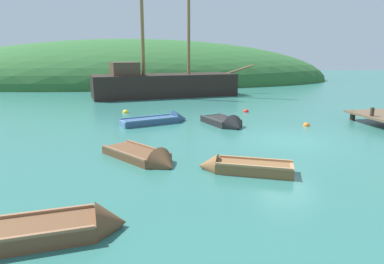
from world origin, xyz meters
The scene contains 11 objects.
ground_plane centered at (0.00, 0.00, 0.00)m, with size 120.00×120.00×0.00m, color #2D6B60.
shore_hill centered at (-6.11, 33.66, 0.00)m, with size 55.34×23.63×11.40m, color #2D602D.
sailing_ship centered at (-3.84, 17.00, 0.78)m, with size 15.52×5.97×13.63m.
rowboat_portside centered at (-1.87, 3.47, 0.10)m, with size 2.00×3.16×1.18m.
rowboat_outer_left centered at (-5.24, 4.88, 0.10)m, with size 3.96×2.26×1.05m.
rowboat_outer_right centered at (-3.40, -3.56, 0.11)m, with size 3.13×2.05×0.86m.
rowboat_center centered at (-6.34, -1.88, 0.08)m, with size 2.88×3.42×1.14m.
rowboat_far centered at (-8.39, -6.66, 0.11)m, with size 3.27×1.46×1.05m.
buoy_orange centered at (2.36, 2.70, 0.00)m, with size 0.36×0.36×0.36m, color orange.
buoy_yellow centered at (-7.17, 8.59, 0.00)m, with size 0.41×0.41×0.41m, color yellow.
buoy_red centered at (0.66, 7.47, 0.00)m, with size 0.39×0.39×0.39m, color red.
Camera 1 is at (-6.82, -13.45, 3.73)m, focal length 31.49 mm.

